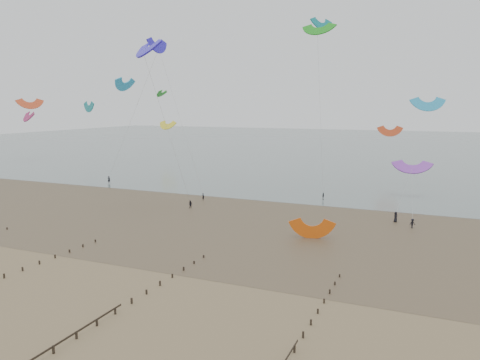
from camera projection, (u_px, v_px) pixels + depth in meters
name	position (u px, v px, depth m)	size (l,w,h in m)	color
ground	(123.00, 285.00, 52.62)	(500.00, 500.00, 0.00)	brown
sea_and_shore	(221.00, 216.00, 85.42)	(500.00, 665.00, 0.03)	#475654
kitesurfer_lead	(203.00, 197.00, 99.33)	(0.56, 0.36, 1.52)	black
kitesurfers	(386.00, 210.00, 86.24)	(112.20, 19.39, 1.88)	black
grounded_kite	(312.00, 238.00, 71.03)	(5.86, 3.07, 4.46)	#E9580E
kites_airborne	(215.00, 102.00, 136.99)	(230.61, 102.45, 39.94)	#A00F50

